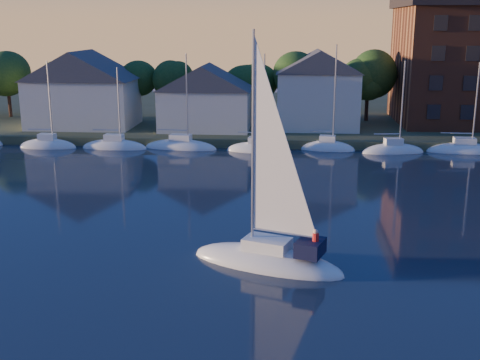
# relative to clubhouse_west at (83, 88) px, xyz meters

# --- Properties ---
(shoreline_land) EXTENTS (160.00, 50.00, 2.00)m
(shoreline_land) POSITION_rel_clubhouse_west_xyz_m (22.00, 17.00, -5.93)
(shoreline_land) COLOR #384226
(shoreline_land) RESTS_ON ground
(wooden_dock) EXTENTS (120.00, 3.00, 1.00)m
(wooden_dock) POSITION_rel_clubhouse_west_xyz_m (22.00, -6.00, -5.93)
(wooden_dock) COLOR brown
(wooden_dock) RESTS_ON ground
(clubhouse_west) EXTENTS (13.65, 9.45, 9.64)m
(clubhouse_west) POSITION_rel_clubhouse_west_xyz_m (0.00, 0.00, 0.00)
(clubhouse_west) COLOR silver
(clubhouse_west) RESTS_ON shoreline_land
(clubhouse_centre) EXTENTS (11.55, 8.40, 8.08)m
(clubhouse_centre) POSITION_rel_clubhouse_west_xyz_m (16.00, -1.00, -0.80)
(clubhouse_centre) COLOR silver
(clubhouse_centre) RESTS_ON shoreline_land
(clubhouse_east) EXTENTS (10.50, 8.40, 9.80)m
(clubhouse_east) POSITION_rel_clubhouse_west_xyz_m (30.00, 1.00, 0.07)
(clubhouse_east) COLOR silver
(clubhouse_east) RESTS_ON shoreline_land
(tree_line) EXTENTS (93.40, 5.40, 8.90)m
(tree_line) POSITION_rel_clubhouse_west_xyz_m (24.00, 5.00, 1.24)
(tree_line) COLOR #352218
(tree_line) RESTS_ON shoreline_land
(moored_fleet) EXTENTS (87.50, 2.40, 12.05)m
(moored_fleet) POSITION_rel_clubhouse_west_xyz_m (22.00, -9.00, -5.83)
(moored_fleet) COLOR white
(moored_fleet) RESTS_ON ground
(hero_sailboat) EXTENTS (9.97, 6.16, 14.71)m
(hero_sailboat) POSITION_rel_clubhouse_west_xyz_m (25.36, -42.34, -5.32)
(hero_sailboat) COLOR white
(hero_sailboat) RESTS_ON ground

